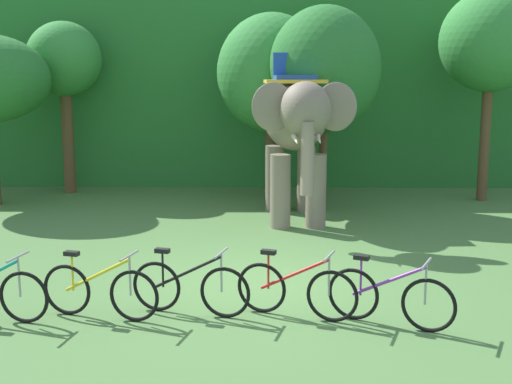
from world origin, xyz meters
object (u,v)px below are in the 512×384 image
object	(u,v)px
tree_left	(272,74)
tree_right	(324,69)
bike_yellow	(100,291)
elephant	(296,124)
bike_purple	(390,297)
tree_center_left	(64,62)
bike_black	(190,287)
bike_red	(296,290)
tree_far_left	(491,42)

from	to	relation	value
tree_left	tree_right	world-z (taller)	tree_right
tree_right	bike_yellow	bearing A→B (deg)	-115.20
elephant	bike_purple	bearing A→B (deg)	-81.33
bike_purple	elephant	bearing A→B (deg)	98.67
tree_center_left	tree_right	bearing A→B (deg)	-14.99
tree_right	bike_black	size ratio (longest dim) A/B	2.97
tree_right	bike_black	world-z (taller)	tree_right
bike_purple	bike_black	bearing A→B (deg)	171.95
bike_yellow	bike_red	xyz separation A→B (m)	(2.65, 0.07, 0.00)
tree_far_left	bike_red	world-z (taller)	tree_far_left
tree_right	elephant	bearing A→B (deg)	-112.69
bike_purple	tree_right	bearing A→B (deg)	91.27
tree_center_left	tree_far_left	xyz separation A→B (m)	(11.26, -1.04, 0.46)
tree_center_left	tree_far_left	size ratio (longest dim) A/B	0.87
elephant	bike_black	bearing A→B (deg)	-106.36
tree_far_left	elephant	distance (m)	6.03
tree_center_left	tree_left	distance (m)	5.72
tree_far_left	bike_yellow	xyz separation A→B (m)	(-7.98, -8.65, -3.72)
bike_yellow	tree_far_left	bearing A→B (deg)	47.32
tree_right	elephant	xyz separation A→B (m)	(-0.77, -1.84, -1.21)
elephant	bike_purple	world-z (taller)	elephant
bike_red	bike_black	bearing A→B (deg)	176.56
tree_left	elephant	bearing A→B (deg)	-80.53
tree_center_left	bike_yellow	xyz separation A→B (m)	(3.28, -9.69, -3.26)
elephant	tree_left	bearing A→B (deg)	99.47
tree_right	tree_far_left	xyz separation A→B (m)	(4.29, 0.82, 0.70)
tree_center_left	tree_left	size ratio (longest dim) A/B	0.97
tree_left	bike_red	size ratio (longest dim) A/B	3.01
tree_center_left	tree_far_left	world-z (taller)	tree_far_left
elephant	bike_black	distance (m)	6.34
bike_yellow	bike_black	xyz separation A→B (m)	(1.20, 0.16, 0.00)
tree_right	bike_red	xyz separation A→B (m)	(-1.03, -7.76, -3.02)
tree_far_left	bike_purple	world-z (taller)	tree_far_left
bike_red	bike_purple	size ratio (longest dim) A/B	1.04
tree_right	tree_far_left	size ratio (longest dim) A/B	0.91
tree_left	bike_yellow	size ratio (longest dim) A/B	2.93
tree_left	bike_purple	xyz separation A→B (m)	(1.46, -9.30, -2.93)
elephant	bike_black	world-z (taller)	elephant
tree_right	tree_left	bearing A→B (deg)	135.62
elephant	bike_red	world-z (taller)	elephant
tree_left	bike_black	world-z (taller)	tree_left
bike_red	tree_right	bearing A→B (deg)	82.40
tree_right	tree_far_left	distance (m)	4.43
tree_center_left	bike_red	distance (m)	11.76
tree_center_left	tree_left	bearing A→B (deg)	-6.11
bike_yellow	bike_purple	bearing A→B (deg)	-3.23
bike_black	bike_purple	world-z (taller)	same
tree_center_left	bike_yellow	world-z (taller)	tree_center_left
tree_left	elephant	distance (m)	3.33
bike_black	bike_red	distance (m)	1.45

